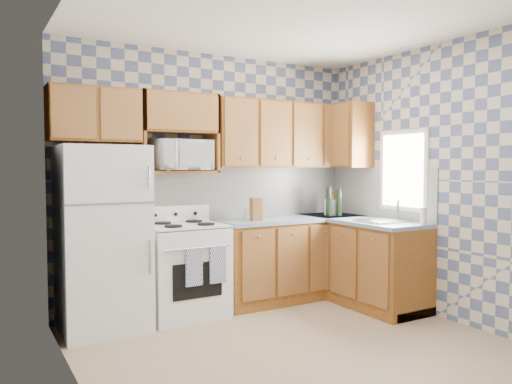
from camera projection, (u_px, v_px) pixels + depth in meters
floor at (296, 347)px, 4.13m from camera, size 3.40×3.40×0.00m
back_wall at (213, 179)px, 5.44m from camera, size 3.40×0.02×2.70m
right_wall at (439, 181)px, 4.92m from camera, size 0.02×3.20×2.70m
backsplash_back at (245, 192)px, 5.64m from camera, size 2.60×0.02×0.56m
backsplash_right at (379, 192)px, 5.61m from camera, size 0.02×1.60×0.56m
refrigerator at (102, 238)px, 4.52m from camera, size 0.75×0.70×1.68m
stove_body at (185, 271)px, 4.97m from camera, size 0.76×0.65×0.90m
cooktop at (184, 226)px, 4.95m from camera, size 0.76×0.65×0.02m
backguard at (174, 214)px, 5.18m from camera, size 0.76×0.08×0.17m
dish_towel_left at (194, 267)px, 4.65m from camera, size 0.17×0.02×0.35m
dish_towel_right at (218, 265)px, 4.77m from camera, size 0.17×0.02×0.35m
base_cabinets_back at (291, 259)px, 5.65m from camera, size 1.75×0.60×0.88m
base_cabinets_right at (359, 262)px, 5.50m from camera, size 0.60×1.60×0.88m
countertop_back at (291, 219)px, 5.62m from camera, size 1.77×0.63×0.04m
countertop_right at (359, 220)px, 5.48m from camera, size 0.63×1.60×0.04m
upper_cabinets_back at (284, 135)px, 5.69m from camera, size 1.75×0.33×0.74m
upper_cabinets_fridge at (94, 115)px, 4.62m from camera, size 0.82×0.33×0.50m
upper_cabinets_right at (343, 136)px, 5.89m from camera, size 0.33×0.70×0.74m
microwave_shelf at (178, 172)px, 5.06m from camera, size 0.80×0.33×0.03m
microwave at (181, 155)px, 5.05m from camera, size 0.61×0.45×0.31m
sink at (383, 221)px, 5.18m from camera, size 0.48×0.40×0.03m
window at (403, 170)px, 5.29m from camera, size 0.02×0.66×0.86m
bottle_0 at (329, 202)px, 5.77m from camera, size 0.07×0.07×0.32m
bottle_1 at (339, 203)px, 5.77m from camera, size 0.07×0.07×0.30m
bottle_2 at (337, 203)px, 5.88m from camera, size 0.07×0.07×0.28m
knife_block at (256, 209)px, 5.27m from camera, size 0.12×0.12×0.24m
electric_kettle at (330, 207)px, 5.87m from camera, size 0.14×0.14×0.18m
food_containers at (252, 214)px, 5.38m from camera, size 0.19×0.19×0.13m
soap_bottle at (423, 216)px, 4.90m from camera, size 0.06×0.06×0.17m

